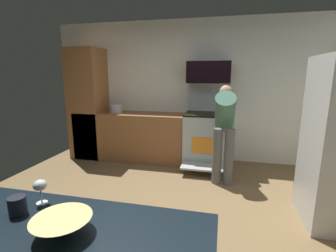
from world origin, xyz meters
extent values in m
cube|color=brown|center=(0.00, 0.00, -0.01)|extent=(5.20, 4.80, 0.02)
cube|color=white|center=(0.00, 2.34, 1.30)|extent=(5.20, 0.12, 2.60)
cube|color=#955E36|center=(-0.90, 1.98, 0.45)|extent=(2.40, 0.60, 0.90)
cube|color=#955E36|center=(-1.90, 1.98, 1.05)|extent=(0.60, 0.60, 2.10)
cube|color=#B2BCC0|center=(0.41, 1.96, 0.46)|extent=(0.76, 0.64, 0.92)
cube|color=black|center=(0.41, 1.96, 0.94)|extent=(0.76, 0.64, 0.03)
cube|color=#B2BCC0|center=(0.41, 2.25, 1.21)|extent=(0.76, 0.06, 0.52)
cube|color=orange|center=(0.41, 1.63, 0.45)|extent=(0.44, 0.01, 0.28)
cube|color=#B2BCC0|center=(0.41, 1.47, 0.14)|extent=(0.72, 0.34, 0.03)
cube|color=black|center=(0.41, 2.06, 1.65)|extent=(0.74, 0.38, 0.37)
cylinder|color=#5C5C5C|center=(0.63, 1.22, 0.42)|extent=(0.14, 0.14, 0.84)
cylinder|color=#5C5C5C|center=(0.80, 1.22, 0.42)|extent=(0.14, 0.14, 0.84)
cylinder|color=#487661|center=(0.71, 1.41, 1.07)|extent=(0.30, 0.61, 0.64)
sphere|color=tan|center=(0.71, 1.65, 1.35)|extent=(0.20, 0.20, 0.20)
cone|color=#DDC578|center=(-0.01, -1.42, 0.94)|extent=(0.27, 0.27, 0.08)
cylinder|color=silver|center=(-0.29, -1.21, 0.90)|extent=(0.06, 0.06, 0.01)
cylinder|color=silver|center=(-0.29, -1.21, 0.94)|extent=(0.01, 0.01, 0.08)
ellipsoid|color=silver|center=(-0.29, -1.21, 1.01)|extent=(0.07, 0.07, 0.06)
cylinder|color=black|center=(-0.34, -1.33, 0.95)|extent=(0.09, 0.09, 0.10)
cylinder|color=#BCB4C6|center=(-1.32, 1.98, 0.98)|extent=(0.25, 0.25, 0.16)
camera|label=1|loc=(0.67, -2.25, 1.61)|focal=25.63mm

